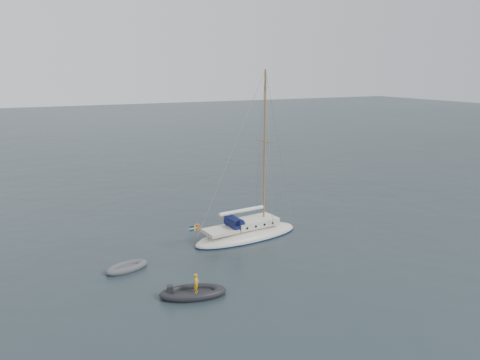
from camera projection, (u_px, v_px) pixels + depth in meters
name	position (u px, v px, depth m)	size (l,w,h in m)	color
ground	(259.00, 248.00, 34.13)	(300.00, 300.00, 0.00)	black
sailboat	(247.00, 225.00, 35.90)	(9.32, 2.79, 13.27)	beige
dinghy	(127.00, 267.00, 30.28)	(2.91, 1.31, 0.42)	#545459
rib	(193.00, 292.00, 26.79)	(3.86, 1.75, 1.38)	black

